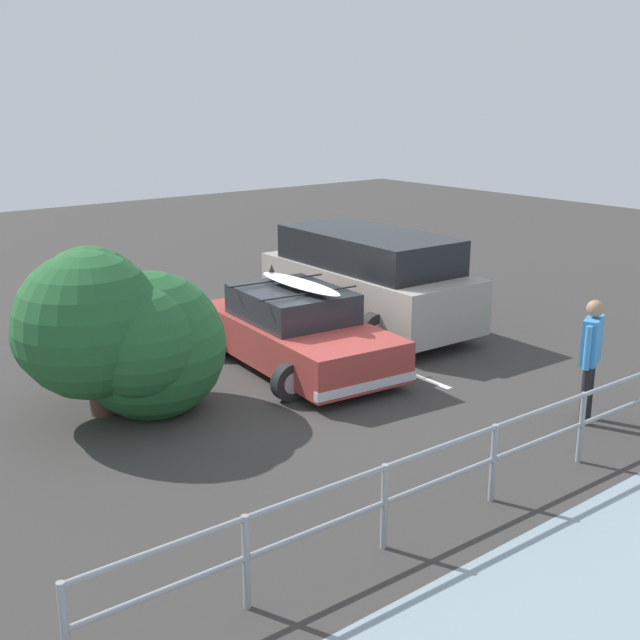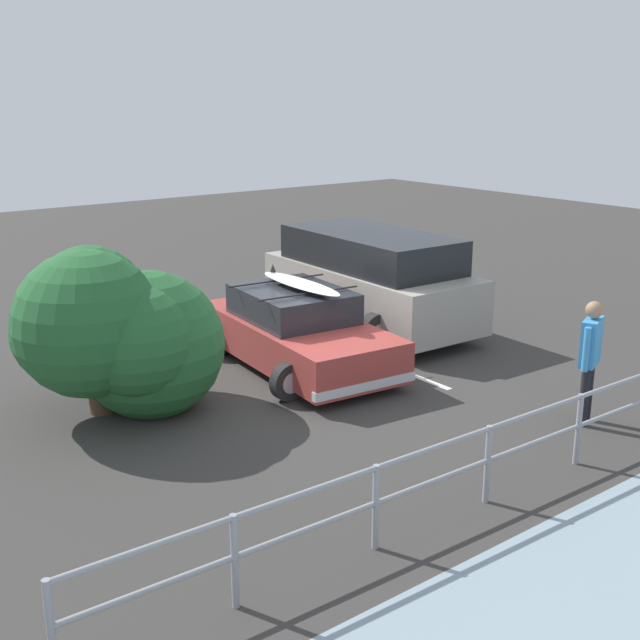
{
  "view_description": "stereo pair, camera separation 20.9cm",
  "coord_description": "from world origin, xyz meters",
  "px_view_note": "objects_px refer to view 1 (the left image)",
  "views": [
    {
      "loc": [
        7.59,
        9.73,
        4.45
      ],
      "look_at": [
        -0.08,
        0.13,
        0.95
      ],
      "focal_mm": 45.0,
      "sensor_mm": 36.0,
      "label": 1
    },
    {
      "loc": [
        7.43,
        9.86,
        4.45
      ],
      "look_at": [
        -0.08,
        0.13,
        0.95
      ],
      "focal_mm": 45.0,
      "sensor_mm": 36.0,
      "label": 2
    }
  ],
  "objects_px": {
    "person_bystander": "(591,350)",
    "bush_near_left": "(114,332)",
    "sedan_car": "(296,331)",
    "suv_car": "(367,279)"
  },
  "relations": [
    {
      "from": "sedan_car",
      "to": "suv_car",
      "type": "distance_m",
      "value": 2.67
    },
    {
      "from": "sedan_car",
      "to": "suv_car",
      "type": "xyz_separation_m",
      "value": [
        -2.45,
        -0.97,
        0.36
      ]
    },
    {
      "from": "suv_car",
      "to": "bush_near_left",
      "type": "relative_size",
      "value": 1.63
    },
    {
      "from": "sedan_car",
      "to": "person_bystander",
      "type": "height_order",
      "value": "person_bystander"
    },
    {
      "from": "suv_car",
      "to": "person_bystander",
      "type": "bearing_deg",
      "value": 82.53
    },
    {
      "from": "person_bystander",
      "to": "suv_car",
      "type": "bearing_deg",
      "value": -97.47
    },
    {
      "from": "sedan_car",
      "to": "bush_near_left",
      "type": "xyz_separation_m",
      "value": [
        3.24,
        0.08,
        0.61
      ]
    },
    {
      "from": "person_bystander",
      "to": "bush_near_left",
      "type": "distance_m",
      "value": 6.6
    },
    {
      "from": "suv_car",
      "to": "sedan_car",
      "type": "bearing_deg",
      "value": 21.66
    },
    {
      "from": "bush_near_left",
      "to": "person_bystander",
      "type": "bearing_deg",
      "value": 139.12
    }
  ]
}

